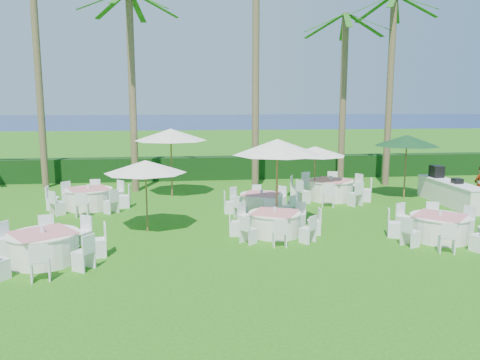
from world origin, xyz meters
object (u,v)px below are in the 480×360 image
object	(u,v)px
banquet_table_c	(439,227)
staff_person	(480,185)
banquet_table_a	(44,247)
umbrella_a	(145,167)
buffet_table	(450,192)
umbrella_b	(277,147)
umbrella_c	(171,135)
banquet_table_f	(330,189)
umbrella_green	(407,140)
banquet_table_d	(89,198)
banquet_table_e	(261,203)
banquet_table_b	(275,223)
umbrella_d	(315,151)

from	to	relation	value
banquet_table_c	staff_person	bearing A→B (deg)	46.13
banquet_table_a	banquet_table_c	bearing A→B (deg)	3.17
umbrella_a	buffet_table	size ratio (longest dim) A/B	0.63
umbrella_b	umbrella_c	world-z (taller)	umbrella_c
banquet_table_f	umbrella_b	bearing A→B (deg)	-127.04
umbrella_b	staff_person	xyz separation A→B (m)	(8.75, 2.49, -1.85)
banquet_table_a	staff_person	xyz separation A→B (m)	(15.29, 5.03, 0.37)
banquet_table_f	umbrella_c	distance (m)	7.16
umbrella_green	staff_person	distance (m)	3.32
banquet_table_f	umbrella_b	distance (m)	5.69
umbrella_b	umbrella_c	bearing A→B (deg)	121.06
banquet_table_c	buffet_table	size ratio (longest dim) A/B	0.71
banquet_table_c	banquet_table_d	bearing A→B (deg)	153.09
banquet_table_e	staff_person	xyz separation A→B (m)	(8.87, 0.27, 0.41)
banquet_table_b	umbrella_d	xyz separation A→B (m)	(2.67, 4.94, 1.69)
banquet_table_e	umbrella_a	distance (m)	4.87
umbrella_c	umbrella_d	world-z (taller)	umbrella_c
banquet_table_a	banquet_table_c	world-z (taller)	banquet_table_a
banquet_table_e	umbrella_c	distance (m)	5.37
banquet_table_c	umbrella_d	bearing A→B (deg)	108.67
banquet_table_f	umbrella_green	size ratio (longest dim) A/B	1.20
umbrella_b	staff_person	bearing A→B (deg)	15.89
buffet_table	staff_person	size ratio (longest dim) A/B	2.57
banquet_table_a	banquet_table_f	bearing A→B (deg)	34.76
banquet_table_d	umbrella_d	bearing A→B (deg)	2.85
banquet_table_a	staff_person	world-z (taller)	staff_person
banquet_table_f	umbrella_a	size ratio (longest dim) A/B	1.29
banquet_table_c	umbrella_b	world-z (taller)	umbrella_b
banquet_table_c	buffet_table	world-z (taller)	buffet_table
umbrella_a	staff_person	world-z (taller)	umbrella_a
banquet_table_c	staff_person	world-z (taller)	staff_person
banquet_table_d	staff_person	size ratio (longest dim) A/B	1.98
banquet_table_a	buffet_table	xyz separation A→B (m)	(14.15, 5.20, 0.09)
banquet_table_a	umbrella_c	distance (m)	9.12
banquet_table_a	umbrella_a	xyz separation A→B (m)	(2.41, 2.60, 1.66)
umbrella_b	banquet_table_c	bearing A→B (deg)	-23.14
buffet_table	banquet_table_c	bearing A→B (deg)	-124.13
umbrella_b	banquet_table_f	bearing A→B (deg)	52.96
umbrella_a	umbrella_b	size ratio (longest dim) A/B	0.88
banquet_table_b	umbrella_green	world-z (taller)	umbrella_green
umbrella_a	umbrella_green	xyz separation A→B (m)	(10.55, 4.10, 0.39)
umbrella_d	banquet_table_e	bearing A→B (deg)	-143.13
banquet_table_c	buffet_table	distance (m)	5.54
banquet_table_c	umbrella_d	size ratio (longest dim) A/B	1.13
banquet_table_b	staff_person	bearing A→B (deg)	20.10
banquet_table_d	umbrella_a	bearing A→B (deg)	-56.05
umbrella_d	umbrella_c	bearing A→B (deg)	164.97
banquet_table_b	banquet_table_a	bearing A→B (deg)	-164.54
umbrella_c	banquet_table_c	bearing A→B (deg)	-43.90
banquet_table_c	umbrella_green	distance (m)	6.71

